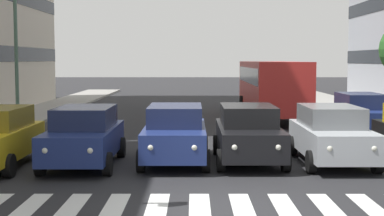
{
  "coord_description": "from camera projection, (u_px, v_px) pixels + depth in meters",
  "views": [
    {
      "loc": [
        0.58,
        11.56,
        3.1
      ],
      "look_at": [
        0.63,
        -5.67,
        1.64
      ],
      "focal_mm": 53.31,
      "sensor_mm": 36.0,
      "label": 1
    }
  ],
  "objects": [
    {
      "name": "car_3",
      "position": [
        175.0,
        133.0,
        17.14
      ],
      "size": [
        2.02,
        4.44,
        1.72
      ],
      "color": "navy",
      "rests_on": "ground_plane"
    },
    {
      "name": "car_row2_0",
      "position": [
        361.0,
        114.0,
        23.35
      ],
      "size": [
        2.02,
        4.44,
        1.72
      ],
      "color": "navy",
      "rests_on": "ground_plane"
    },
    {
      "name": "ground_plane",
      "position": [
        222.0,
        210.0,
        11.78
      ],
      "size": [
        180.0,
        180.0,
        0.0
      ],
      "primitive_type": "plane",
      "color": "#262628"
    },
    {
      "name": "crosswalk_markings",
      "position": [
        222.0,
        210.0,
        11.78
      ],
      "size": [
        10.35,
        2.8,
        0.01
      ],
      "color": "silver",
      "rests_on": "ground_plane"
    },
    {
      "name": "car_1",
      "position": [
        331.0,
        134.0,
        16.97
      ],
      "size": [
        2.02,
        4.44,
        1.72
      ],
      "color": "#B2B7BC",
      "rests_on": "ground_plane"
    },
    {
      "name": "car_4",
      "position": [
        84.0,
        136.0,
        16.66
      ],
      "size": [
        2.02,
        4.44,
        1.72
      ],
      "color": "navy",
      "rests_on": "ground_plane"
    },
    {
      "name": "bus_behind_traffic",
      "position": [
        271.0,
        83.0,
        30.11
      ],
      "size": [
        2.78,
        10.5,
        3.0
      ],
      "color": "red",
      "rests_on": "ground_plane"
    },
    {
      "name": "car_2",
      "position": [
        248.0,
        133.0,
        17.19
      ],
      "size": [
        2.02,
        4.44,
        1.72
      ],
      "color": "black",
      "rests_on": "ground_plane"
    },
    {
      "name": "street_lamp_right",
      "position": [
        25.0,
        28.0,
        25.32
      ],
      "size": [
        2.64,
        0.28,
        7.22
      ],
      "color": "#4C6B56",
      "rests_on": "sidewalk_right"
    }
  ]
}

